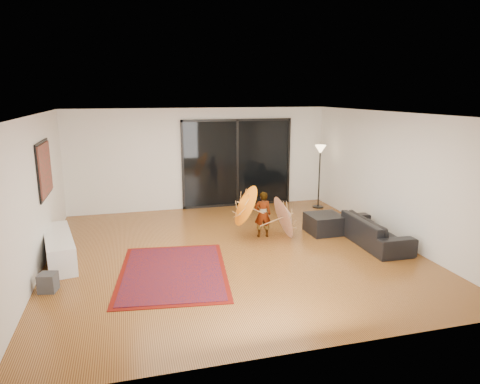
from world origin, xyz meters
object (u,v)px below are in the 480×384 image
object	(u,v)px
child	(263,214)
media_console	(59,248)
sofa	(373,231)
ottoman	(324,224)

from	to	relation	value
child	media_console	bearing A→B (deg)	12.78
sofa	child	world-z (taller)	child
media_console	child	distance (m)	4.13
sofa	child	distance (m)	2.34
media_console	child	bearing A→B (deg)	-6.44
media_console	sofa	world-z (taller)	sofa
media_console	child	world-z (taller)	child
child	ottoman	bearing A→B (deg)	-176.60
media_console	child	size ratio (longest dim) A/B	1.83
sofa	ottoman	xyz separation A→B (m)	(-0.67, 0.92, -0.07)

